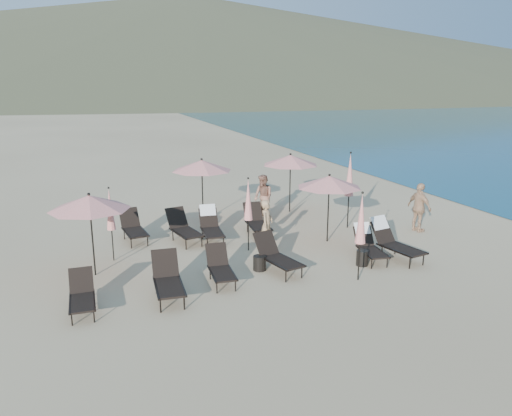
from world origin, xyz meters
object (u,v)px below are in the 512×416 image
object	(u,v)px
umbrella_open_3	(290,160)
beachgoer_a	(267,224)
umbrella_closed_1	(350,175)
umbrella_open_0	(89,203)
lounger_0	(82,295)
umbrella_closed_2	(110,210)
lounger_2	(220,267)
umbrella_closed_3	(248,200)
beachgoer_b	(263,197)
beachgoer_c	(419,207)
lounger_3	(277,256)
lounger_1	(168,279)
lounger_7	(183,228)
lounger_4	(369,244)
lounger_9	(257,221)
umbrella_closed_0	(361,219)
umbrella_open_1	(329,182)
side_table_0	(260,263)
umbrella_open_2	(202,166)
lounger_5	(393,240)
side_table_1	(362,258)
lounger_6	(133,227)
lounger_8	(211,225)

from	to	relation	value
umbrella_open_3	beachgoer_a	bearing A→B (deg)	-122.01
umbrella_closed_1	umbrella_open_0	bearing A→B (deg)	-168.72
lounger_0	umbrella_closed_2	distance (m)	3.66
lounger_2	umbrella_closed_3	world-z (taller)	umbrella_closed_3
beachgoer_b	beachgoer_c	distance (m)	5.91
lounger_3	beachgoer_c	xyz separation A→B (m)	(6.31, 1.95, 0.43)
lounger_1	lounger_7	distance (m)	4.53
lounger_7	beachgoer_b	world-z (taller)	beachgoer_b
lounger_4	beachgoer_c	distance (m)	3.82
lounger_9	umbrella_closed_0	size ratio (longest dim) A/B	0.72
umbrella_closed_1	beachgoer_c	xyz separation A→B (m)	(2.18, -1.28, -1.09)
lounger_2	umbrella_closed_2	world-z (taller)	umbrella_closed_2
umbrella_open_1	side_table_0	size ratio (longest dim) A/B	5.42
lounger_9	umbrella_open_2	bearing A→B (deg)	126.44
umbrella_closed_0	umbrella_closed_2	distance (m)	7.35
lounger_7	umbrella_open_2	size ratio (longest dim) A/B	0.77
lounger_5	side_table_1	xyz separation A→B (m)	(-1.26, -0.30, -0.33)
lounger_1	lounger_6	world-z (taller)	lounger_1
lounger_5	umbrella_open_3	size ratio (longest dim) A/B	0.80
lounger_8	beachgoer_b	size ratio (longest dim) A/B	1.03
lounger_7	umbrella_closed_1	distance (m)	6.32
lounger_0	side_table_0	xyz separation A→B (m)	(4.88, 1.09, -0.19)
umbrella_open_1	umbrella_open_2	size ratio (longest dim) A/B	0.95
umbrella_closed_3	side_table_1	bearing A→B (deg)	-41.00
umbrella_open_3	umbrella_open_0	bearing A→B (deg)	-149.61
umbrella_closed_0	side_table_1	xyz separation A→B (m)	(0.68, 0.94, -1.51)
lounger_8	umbrella_open_2	distance (m)	2.94
umbrella_open_0	umbrella_closed_2	distance (m)	1.30
umbrella_open_1	lounger_3	bearing A→B (deg)	-143.10
side_table_1	beachgoer_c	xyz separation A→B (m)	(3.75, 2.37, 0.66)
lounger_9	side_table_1	world-z (taller)	lounger_9
lounger_4	beachgoer_c	size ratio (longest dim) A/B	0.93
umbrella_open_1	umbrella_open_2	world-z (taller)	umbrella_open_2
umbrella_closed_2	beachgoer_b	distance (m)	6.75
side_table_0	beachgoer_b	size ratio (longest dim) A/B	0.25
lounger_1	umbrella_open_1	xyz separation A→B (m)	(5.91, 2.74, 1.60)
lounger_7	beachgoer_c	world-z (taller)	beachgoer_c
umbrella_closed_1	lounger_7	bearing A→B (deg)	176.47
lounger_4	umbrella_open_0	size ratio (longest dim) A/B	0.70
side_table_0	lounger_0	bearing A→B (deg)	-167.40
lounger_4	umbrella_open_2	size ratio (longest dim) A/B	0.67
lounger_9	lounger_0	bearing A→B (deg)	-138.77
lounger_3	lounger_9	bearing A→B (deg)	66.04
lounger_3	umbrella_open_3	bearing A→B (deg)	50.13
umbrella_closed_3	beachgoer_b	bearing A→B (deg)	63.03
lounger_1	lounger_2	size ratio (longest dim) A/B	1.14
beachgoer_c	umbrella_closed_3	bearing A→B (deg)	79.85
lounger_1	beachgoer_c	xyz separation A→B (m)	(9.57, 2.70, 0.41)
umbrella_closed_2	beachgoer_c	bearing A→B (deg)	-2.75
lounger_4	beachgoer_a	bearing A→B (deg)	150.65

